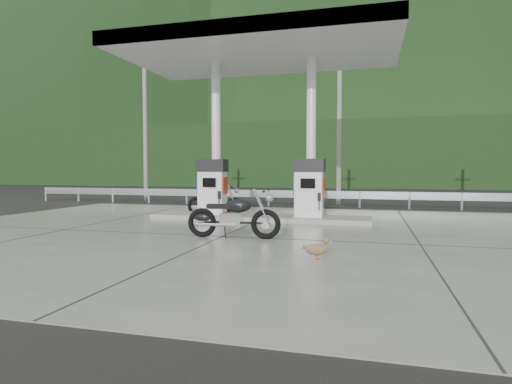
% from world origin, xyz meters
% --- Properties ---
extents(ground, '(160.00, 160.00, 0.00)m').
position_xyz_m(ground, '(0.00, 0.00, 0.00)').
color(ground, black).
rests_on(ground, ground).
extents(forecourt_apron, '(18.00, 14.00, 0.02)m').
position_xyz_m(forecourt_apron, '(0.00, 0.00, 0.01)').
color(forecourt_apron, slate).
rests_on(forecourt_apron, ground).
extents(pump_island, '(7.00, 1.40, 0.15)m').
position_xyz_m(pump_island, '(0.00, 2.50, 0.10)').
color(pump_island, gray).
rests_on(pump_island, forecourt_apron).
extents(gas_pump_left, '(0.95, 0.55, 1.80)m').
position_xyz_m(gas_pump_left, '(-1.60, 2.50, 1.07)').
color(gas_pump_left, white).
rests_on(gas_pump_left, pump_island).
extents(gas_pump_right, '(0.95, 0.55, 1.80)m').
position_xyz_m(gas_pump_right, '(1.60, 2.50, 1.07)').
color(gas_pump_right, white).
rests_on(gas_pump_right, pump_island).
extents(canopy_column_left, '(0.30, 0.30, 5.00)m').
position_xyz_m(canopy_column_left, '(-1.60, 2.90, 2.67)').
color(canopy_column_left, white).
rests_on(canopy_column_left, pump_island).
extents(canopy_column_right, '(0.30, 0.30, 5.00)m').
position_xyz_m(canopy_column_right, '(1.60, 2.90, 2.67)').
color(canopy_column_right, white).
rests_on(canopy_column_right, pump_island).
extents(canopy_roof, '(8.50, 5.00, 0.40)m').
position_xyz_m(canopy_roof, '(0.00, 2.50, 5.37)').
color(canopy_roof, white).
rests_on(canopy_roof, canopy_column_left).
extents(guardrail, '(26.00, 0.16, 1.42)m').
position_xyz_m(guardrail, '(0.00, 8.00, 0.71)').
color(guardrail, '#A9AAB1').
rests_on(guardrail, ground).
extents(road, '(60.00, 7.00, 0.01)m').
position_xyz_m(road, '(0.00, 11.50, 0.00)').
color(road, black).
rests_on(road, ground).
extents(utility_pole_a, '(0.22, 0.22, 8.00)m').
position_xyz_m(utility_pole_a, '(-8.00, 9.50, 4.00)').
color(utility_pole_a, gray).
rests_on(utility_pole_a, ground).
extents(utility_pole_b, '(0.22, 0.22, 8.00)m').
position_xyz_m(utility_pole_b, '(2.00, 9.50, 4.00)').
color(utility_pole_b, gray).
rests_on(utility_pole_b, ground).
extents(tree_band, '(80.00, 6.00, 6.00)m').
position_xyz_m(tree_band, '(0.00, 30.00, 3.00)').
color(tree_band, black).
rests_on(tree_band, ground).
extents(forested_hills, '(100.00, 40.00, 140.00)m').
position_xyz_m(forested_hills, '(0.00, 60.00, 0.00)').
color(forested_hills, black).
rests_on(forested_hills, ground).
extents(motorcycle_left, '(2.15, 0.81, 1.00)m').
position_xyz_m(motorcycle_left, '(0.32, -1.13, 0.52)').
color(motorcycle_left, black).
rests_on(motorcycle_left, forecourt_apron).
extents(motorcycle_right, '(2.02, 0.76, 0.94)m').
position_xyz_m(motorcycle_right, '(-1.78, 3.24, 0.49)').
color(motorcycle_right, black).
rests_on(motorcycle_right, forecourt_apron).
extents(duck, '(0.48, 0.16, 0.34)m').
position_xyz_m(duck, '(2.50, -3.06, 0.19)').
color(duck, brown).
rests_on(duck, forecourt_apron).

